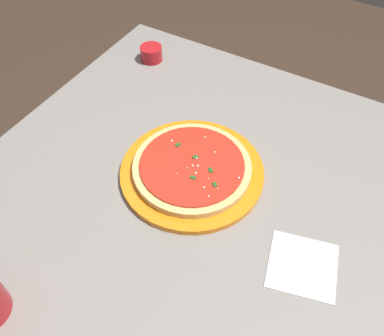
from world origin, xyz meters
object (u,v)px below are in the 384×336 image
object	(u,v)px
serving_plate	(192,172)
pizza	(192,167)
napkin_folded_right	(303,266)
cup_small_sauce	(151,53)

from	to	relation	value
serving_plate	pizza	xyz separation A→B (m)	(0.00, 0.00, 0.02)
pizza	napkin_folded_right	bearing A→B (deg)	-17.07
serving_plate	cup_small_sauce	xyz separation A→B (m)	(-0.31, 0.31, 0.01)
pizza	cup_small_sauce	world-z (taller)	cup_small_sauce
cup_small_sauce	serving_plate	bearing A→B (deg)	-44.74
serving_plate	cup_small_sauce	size ratio (longest dim) A/B	5.11
cup_small_sauce	napkin_folded_right	xyz separation A→B (m)	(0.60, -0.40, -0.02)
serving_plate	napkin_folded_right	bearing A→B (deg)	-17.07
pizza	serving_plate	bearing A→B (deg)	-176.99
serving_plate	napkin_folded_right	xyz separation A→B (m)	(0.29, -0.09, -0.01)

